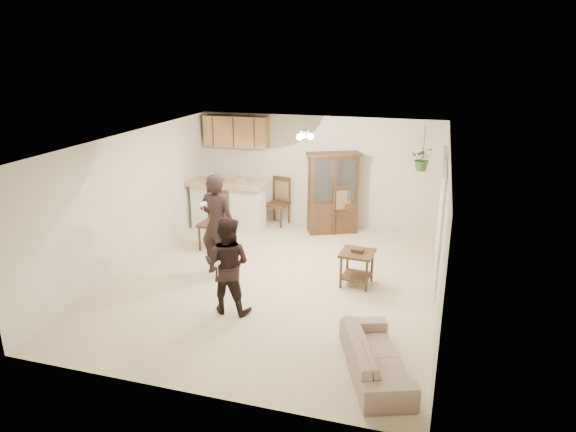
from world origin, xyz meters
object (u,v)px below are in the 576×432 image
(child, at_px, (228,271))
(side_table, at_px, (357,268))
(adult, at_px, (217,226))
(chair_bar, at_px, (214,233))
(sofa, at_px, (376,347))
(chair_hutch_right, at_px, (339,218))
(chair_hutch_left, at_px, (277,212))
(china_hutch, at_px, (333,194))

(child, xyz_separation_m, side_table, (1.76, 1.48, -0.36))
(side_table, bearing_deg, adult, -175.06)
(chair_bar, bearing_deg, sofa, -38.20)
(sofa, relative_size, chair_hutch_right, 1.66)
(chair_bar, distance_m, chair_hutch_right, 2.84)
(adult, bearing_deg, side_table, -168.56)
(child, height_order, chair_hutch_right, child)
(chair_hutch_left, bearing_deg, china_hutch, 6.09)
(adult, xyz_separation_m, chair_bar, (-0.58, 1.09, -0.56))
(chair_hutch_right, bearing_deg, adult, 23.77)
(china_hutch, bearing_deg, chair_hutch_left, 149.23)
(chair_bar, bearing_deg, adult, -57.99)
(adult, relative_size, side_table, 2.66)
(adult, height_order, child, adult)
(chair_hutch_left, height_order, chair_hutch_right, chair_hutch_right)
(child, distance_m, chair_hutch_right, 4.21)
(sofa, height_order, china_hutch, china_hutch)
(adult, bearing_deg, chair_hutch_right, -113.90)
(adult, height_order, chair_bar, adult)
(adult, relative_size, child, 1.33)
(side_table, distance_m, chair_hutch_right, 2.74)
(chair_hutch_right, bearing_deg, chair_bar, 1.99)
(sofa, bearing_deg, chair_bar, 27.70)
(china_hutch, bearing_deg, child, -126.11)
(chair_hutch_left, bearing_deg, adult, -81.97)
(sofa, bearing_deg, child, 47.43)
(sofa, distance_m, adult, 3.89)
(child, relative_size, chair_bar, 1.13)
(sofa, height_order, side_table, sofa)
(sofa, relative_size, side_table, 2.77)
(child, height_order, side_table, child)
(adult, distance_m, chair_hutch_right, 3.33)
(side_table, height_order, chair_hutch_right, chair_hutch_right)
(chair_bar, bearing_deg, chair_hutch_left, 70.25)
(china_hutch, relative_size, chair_hutch_left, 1.63)
(adult, xyz_separation_m, side_table, (2.48, 0.21, -0.58))
(adult, distance_m, chair_hutch_left, 2.95)
(child, xyz_separation_m, chair_hutch_right, (0.94, 4.09, -0.36))
(china_hutch, xyz_separation_m, side_table, (0.97, -2.54, -0.57))
(child, bearing_deg, china_hutch, -101.90)
(chair_bar, bearing_deg, side_table, -12.12)
(chair_bar, bearing_deg, chair_hutch_right, 41.56)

